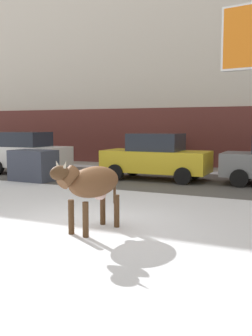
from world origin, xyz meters
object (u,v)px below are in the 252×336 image
at_px(car_yellow_sedan, 156,157).
at_px(pedestrian_near_billboard, 175,153).
at_px(cow_brown, 92,184).
at_px(dumpster, 33,165).
at_px(car_white_hatchback, 29,153).

bearing_deg(car_yellow_sedan, pedestrian_near_billboard, 95.60).
height_order(cow_brown, dumpster, cow_brown).
distance_m(car_white_hatchback, car_yellow_sedan, 5.85).
relative_size(car_yellow_sedan, pedestrian_near_billboard, 2.46).
height_order(car_yellow_sedan, dumpster, car_yellow_sedan).
height_order(car_white_hatchback, pedestrian_near_billboard, car_white_hatchback).
bearing_deg(car_white_hatchback, car_yellow_sedan, 6.51).
distance_m(pedestrian_near_billboard, dumpster, 6.73).
distance_m(car_yellow_sedan, dumpster, 4.83).
relative_size(pedestrian_near_billboard, dumpster, 1.02).
relative_size(cow_brown, car_yellow_sedan, 0.45).
height_order(car_white_hatchback, car_yellow_sedan, car_white_hatchback).
distance_m(car_white_hatchback, pedestrian_near_billboard, 6.67).
height_order(pedestrian_near_billboard, dumpster, pedestrian_near_billboard).
xyz_separation_m(car_white_hatchback, pedestrian_near_billboard, (5.51, 3.77, -0.05)).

